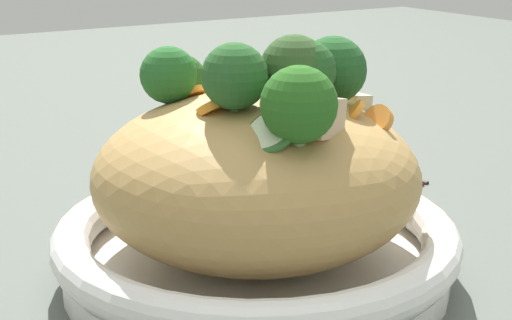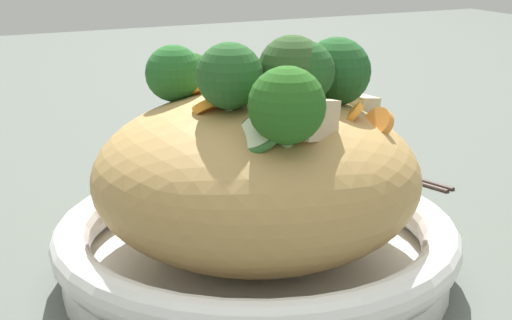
% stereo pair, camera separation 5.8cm
% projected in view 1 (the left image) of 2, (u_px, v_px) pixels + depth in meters
% --- Properties ---
extents(ground_plane, '(3.00, 3.00, 0.00)m').
position_uv_depth(ground_plane, '(256.00, 276.00, 0.61)').
color(ground_plane, '#515851').
extents(serving_bowl, '(0.31, 0.31, 0.05)m').
position_uv_depth(serving_bowl, '(256.00, 246.00, 0.60)').
color(serving_bowl, white).
rests_on(serving_bowl, ground_plane).
extents(noodle_heap, '(0.25, 0.25, 0.12)m').
position_uv_depth(noodle_heap, '(256.00, 176.00, 0.58)').
color(noodle_heap, tan).
rests_on(noodle_heap, serving_bowl).
extents(broccoli_florets, '(0.16, 0.24, 0.08)m').
position_uv_depth(broccoli_florets, '(267.00, 79.00, 0.56)').
color(broccoli_florets, '#A5B677').
rests_on(broccoli_florets, serving_bowl).
extents(carrot_coins, '(0.14, 0.15, 0.04)m').
position_uv_depth(carrot_coins, '(266.00, 104.00, 0.58)').
color(carrot_coins, orange).
rests_on(carrot_coins, serving_bowl).
extents(zucchini_slices, '(0.08, 0.07, 0.03)m').
position_uv_depth(zucchini_slices, '(285.00, 118.00, 0.52)').
color(zucchini_slices, beige).
rests_on(zucchini_slices, serving_bowl).
extents(chicken_chunks, '(0.13, 0.11, 0.04)m').
position_uv_depth(chicken_chunks, '(322.00, 113.00, 0.54)').
color(chicken_chunks, '#D0B38D').
rests_on(chicken_chunks, serving_bowl).
extents(chopsticks_pair, '(0.07, 0.20, 0.01)m').
position_uv_depth(chopsticks_pair, '(348.00, 163.00, 0.88)').
color(chopsticks_pair, black).
rests_on(chopsticks_pair, ground_plane).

